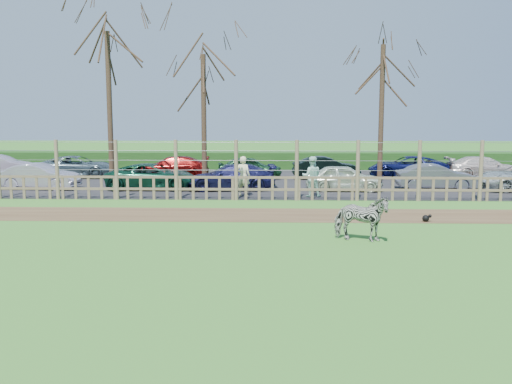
{
  "coord_description": "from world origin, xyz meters",
  "views": [
    {
      "loc": [
        1.59,
        -15.4,
        3.57
      ],
      "look_at": [
        1.0,
        2.5,
        1.1
      ],
      "focal_mm": 40.0,
      "sensor_mm": 36.0,
      "label": 1
    }
  ],
  "objects_px": {
    "tree_right": "(382,80)",
    "car_2": "(153,176)",
    "car_11": "(326,168)",
    "zebra": "(361,218)",
    "car_4": "(344,178)",
    "car_8": "(77,167)",
    "crow": "(426,218)",
    "car_1": "(40,176)",
    "car_10": "(250,168)",
    "tree_left": "(108,71)",
    "tree_mid": "(203,87)",
    "car_13": "(485,168)",
    "visitor_b": "(312,177)",
    "visitor_a": "(243,176)",
    "car_5": "(436,177)",
    "car_12": "(408,167)",
    "car_3": "(231,177)",
    "car_9": "(172,167)",
    "car_7": "(0,166)"
  },
  "relations": [
    {
      "from": "tree_left",
      "to": "visitor_b",
      "type": "distance_m",
      "value": 11.36
    },
    {
      "from": "crow",
      "to": "car_9",
      "type": "relative_size",
      "value": 0.07
    },
    {
      "from": "car_7",
      "to": "car_10",
      "type": "distance_m",
      "value": 14.22
    },
    {
      "from": "visitor_a",
      "to": "car_11",
      "type": "height_order",
      "value": "visitor_a"
    },
    {
      "from": "tree_mid",
      "to": "car_2",
      "type": "relative_size",
      "value": 1.58
    },
    {
      "from": "car_3",
      "to": "car_13",
      "type": "xyz_separation_m",
      "value": [
        13.51,
        5.07,
        0.0
      ]
    },
    {
      "from": "car_10",
      "to": "tree_mid",
      "type": "bearing_deg",
      "value": 129.05
    },
    {
      "from": "car_3",
      "to": "car_8",
      "type": "bearing_deg",
      "value": -125.11
    },
    {
      "from": "car_8",
      "to": "car_9",
      "type": "distance_m",
      "value": 5.33
    },
    {
      "from": "tree_left",
      "to": "crow",
      "type": "relative_size",
      "value": 25.47
    },
    {
      "from": "car_3",
      "to": "car_11",
      "type": "distance_m",
      "value": 6.77
    },
    {
      "from": "car_5",
      "to": "car_12",
      "type": "height_order",
      "value": "same"
    },
    {
      "from": "car_2",
      "to": "car_13",
      "type": "bearing_deg",
      "value": -74.44
    },
    {
      "from": "tree_right",
      "to": "car_2",
      "type": "height_order",
      "value": "tree_right"
    },
    {
      "from": "zebra",
      "to": "tree_right",
      "type": "bearing_deg",
      "value": 4.09
    },
    {
      "from": "car_7",
      "to": "car_5",
      "type": "bearing_deg",
      "value": -105.98
    },
    {
      "from": "car_9",
      "to": "car_11",
      "type": "xyz_separation_m",
      "value": [
        8.47,
        -0.01,
        0.0
      ]
    },
    {
      "from": "visitor_b",
      "to": "zebra",
      "type": "bearing_deg",
      "value": 96.99
    },
    {
      "from": "car_9",
      "to": "car_13",
      "type": "xyz_separation_m",
      "value": [
        17.16,
        0.31,
        0.0
      ]
    },
    {
      "from": "car_1",
      "to": "car_8",
      "type": "relative_size",
      "value": 0.84
    },
    {
      "from": "tree_right",
      "to": "car_2",
      "type": "relative_size",
      "value": 1.7
    },
    {
      "from": "zebra",
      "to": "car_7",
      "type": "bearing_deg",
      "value": 65.03
    },
    {
      "from": "car_8",
      "to": "car_10",
      "type": "distance_m",
      "value": 9.63
    },
    {
      "from": "car_3",
      "to": "car_9",
      "type": "xyz_separation_m",
      "value": [
        -3.64,
        4.76,
        0.0
      ]
    },
    {
      "from": "car_9",
      "to": "car_2",
      "type": "bearing_deg",
      "value": -5.11
    },
    {
      "from": "visitor_b",
      "to": "car_8",
      "type": "height_order",
      "value": "visitor_b"
    },
    {
      "from": "visitor_a",
      "to": "crow",
      "type": "bearing_deg",
      "value": 158.69
    },
    {
      "from": "tree_left",
      "to": "car_11",
      "type": "height_order",
      "value": "tree_left"
    },
    {
      "from": "car_3",
      "to": "tree_left",
      "type": "bearing_deg",
      "value": -110.92
    },
    {
      "from": "zebra",
      "to": "visitor_a",
      "type": "bearing_deg",
      "value": 40.49
    },
    {
      "from": "tree_right",
      "to": "car_3",
      "type": "height_order",
      "value": "tree_right"
    },
    {
      "from": "car_11",
      "to": "zebra",
      "type": "bearing_deg",
      "value": 175.54
    },
    {
      "from": "car_5",
      "to": "car_12",
      "type": "xyz_separation_m",
      "value": [
        -0.14,
        5.08,
        0.0
      ]
    },
    {
      "from": "car_13",
      "to": "car_10",
      "type": "bearing_deg",
      "value": 93.91
    },
    {
      "from": "car_11",
      "to": "visitor_b",
      "type": "bearing_deg",
      "value": 166.79
    },
    {
      "from": "car_13",
      "to": "car_4",
      "type": "bearing_deg",
      "value": 124.41
    },
    {
      "from": "tree_mid",
      "to": "tree_right",
      "type": "relative_size",
      "value": 0.93
    },
    {
      "from": "tree_left",
      "to": "car_8",
      "type": "relative_size",
      "value": 1.82
    },
    {
      "from": "car_1",
      "to": "car_10",
      "type": "xyz_separation_m",
      "value": [
        9.71,
        4.68,
        0.0
      ]
    },
    {
      "from": "zebra",
      "to": "crow",
      "type": "height_order",
      "value": "zebra"
    },
    {
      "from": "car_11",
      "to": "crow",
      "type": "bearing_deg",
      "value": -172.66
    },
    {
      "from": "car_11",
      "to": "visitor_a",
      "type": "bearing_deg",
      "value": 145.42
    },
    {
      "from": "zebra",
      "to": "crow",
      "type": "distance_m",
      "value": 4.01
    },
    {
      "from": "car_11",
      "to": "tree_mid",
      "type": "bearing_deg",
      "value": 105.56
    },
    {
      "from": "car_2",
      "to": "car_4",
      "type": "height_order",
      "value": "same"
    },
    {
      "from": "car_1",
      "to": "car_13",
      "type": "xyz_separation_m",
      "value": [
        22.56,
        5.04,
        0.0
      ]
    },
    {
      "from": "crow",
      "to": "car_5",
      "type": "height_order",
      "value": "car_5"
    },
    {
      "from": "tree_right",
      "to": "car_13",
      "type": "distance_m",
      "value": 7.87
    },
    {
      "from": "zebra",
      "to": "car_9",
      "type": "xyz_separation_m",
      "value": [
        -8.1,
        15.25,
        -0.02
      ]
    },
    {
      "from": "car_8",
      "to": "zebra",
      "type": "bearing_deg",
      "value": -142.92
    }
  ]
}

